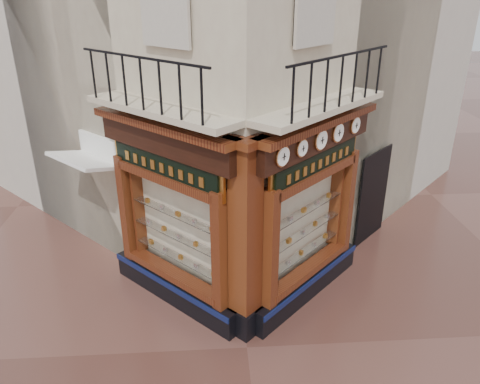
{
  "coord_description": "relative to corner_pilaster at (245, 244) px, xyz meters",
  "views": [
    {
      "loc": [
        -0.59,
        -6.8,
        6.28
      ],
      "look_at": [
        0.0,
        2.0,
        2.32
      ],
      "focal_mm": 35.0,
      "sensor_mm": 36.0,
      "label": 1
    }
  ],
  "objects": [
    {
      "name": "shopfront_left",
      "position": [
        -1.41,
        1.07,
        0.03
      ],
      "size": [
        2.86,
        2.86,
        3.98
      ],
      "rotation": [
        0.0,
        0.0,
        2.36
      ],
      "color": "black",
      "rests_on": "ground"
    },
    {
      "name": "clock_c",
      "position": [
        1.46,
        0.86,
        1.67
      ],
      "size": [
        0.33,
        0.33,
        0.41
      ],
      "rotation": [
        0.0,
        0.0,
        0.79
      ],
      "color": "#B2713B",
      "rests_on": "ground"
    },
    {
      "name": "signboard_left",
      "position": [
        -1.46,
        1.01,
        1.15
      ],
      "size": [
        2.22,
        2.22,
        0.59
      ],
      "rotation": [
        0.0,
        0.0,
        2.36
      ],
      "color": "#C78C3A",
      "rests_on": "ground"
    },
    {
      "name": "neighbour_left",
      "position": [
        -2.47,
        8.13,
        3.55
      ],
      "size": [
        11.31,
        11.31,
        11.0
      ],
      "primitive_type": "cube",
      "rotation": [
        0.0,
        0.0,
        0.79
      ],
      "color": "#B5AB9E",
      "rests_on": "ground"
    },
    {
      "name": "corner_pilaster",
      "position": [
        0.0,
        0.0,
        0.0
      ],
      "size": [
        0.85,
        0.85,
        3.98
      ],
      "rotation": [
        0.0,
        0.0,
        0.79
      ],
      "color": "black",
      "rests_on": "ground"
    },
    {
      "name": "neighbour_right",
      "position": [
        2.47,
        8.13,
        3.55
      ],
      "size": [
        11.31,
        11.31,
        11.0
      ],
      "primitive_type": "cube",
      "rotation": [
        0.0,
        0.0,
        0.79
      ],
      "color": "#B5AB9E",
      "rests_on": "ground"
    },
    {
      "name": "clock_e",
      "position": [
        2.38,
        1.78,
        1.67
      ],
      "size": [
        0.3,
        0.3,
        0.37
      ],
      "rotation": [
        0.0,
        0.0,
        0.79
      ],
      "color": "#B2713B",
      "rests_on": "ground"
    },
    {
      "name": "signboard_right",
      "position": [
        1.46,
        1.01,
        1.15
      ],
      "size": [
        2.14,
        2.14,
        0.57
      ],
      "rotation": [
        0.0,
        0.0,
        0.79
      ],
      "color": "#C78C3A",
      "rests_on": "ground"
    },
    {
      "name": "balcony",
      "position": [
        0.0,
        0.99,
        2.27
      ],
      "size": [
        5.94,
        2.97,
        1.03
      ],
      "color": "beige",
      "rests_on": "ground"
    },
    {
      "name": "awning",
      "position": [
        -3.38,
        2.67,
        -1.95
      ],
      "size": [
        1.86,
        1.86,
        0.3
      ],
      "primitive_type": null,
      "rotation": [
        0.22,
        0.0,
        2.36
      ],
      "color": "white",
      "rests_on": "ground"
    },
    {
      "name": "shopfront_right",
      "position": [
        1.41,
        1.07,
        0.03
      ],
      "size": [
        2.86,
        2.86,
        3.98
      ],
      "rotation": [
        0.0,
        0.0,
        0.79
      ],
      "color": "black",
      "rests_on": "ground"
    },
    {
      "name": "clock_d",
      "position": [
        1.9,
        1.29,
        1.67
      ],
      "size": [
        0.32,
        0.32,
        0.4
      ],
      "rotation": [
        0.0,
        0.0,
        0.79
      ],
      "color": "#B2713B",
      "rests_on": "ground"
    },
    {
      "name": "ground",
      "position": [
        0.0,
        -0.5,
        -1.95
      ],
      "size": [
        80.0,
        80.0,
        0.0
      ],
      "primitive_type": "plane",
      "color": "#4D2B24",
      "rests_on": "ground"
    },
    {
      "name": "clock_a",
      "position": [
        0.62,
        0.01,
        1.67
      ],
      "size": [
        0.3,
        0.3,
        0.37
      ],
      "rotation": [
        0.0,
        0.0,
        0.79
      ],
      "color": "#B2713B",
      "rests_on": "ground"
    },
    {
      "name": "clock_b",
      "position": [
        1.02,
        0.42,
        1.67
      ],
      "size": [
        0.27,
        0.27,
        0.33
      ],
      "rotation": [
        0.0,
        0.0,
        0.79
      ],
      "color": "#B2713B",
      "rests_on": "ground"
    }
  ]
}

